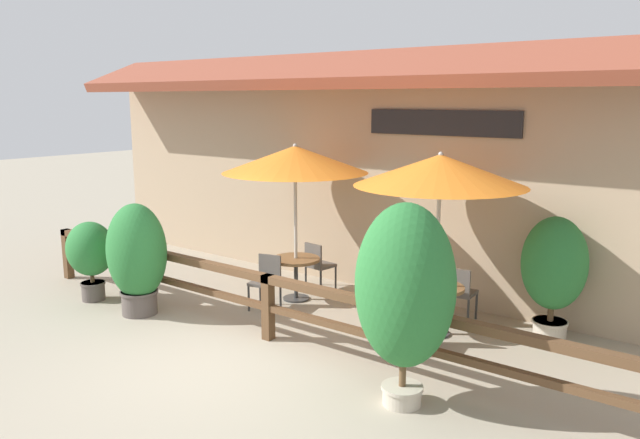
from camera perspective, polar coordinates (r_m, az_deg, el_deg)
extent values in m
plane|color=#9E937F|center=(8.42, -9.64, -12.83)|extent=(60.00, 60.00, 0.00)
cube|color=tan|center=(11.10, 6.07, 2.75)|extent=(14.00, 0.40, 3.60)
cube|color=brown|center=(10.54, 4.71, 13.65)|extent=(14.28, 1.48, 0.70)
cube|color=black|center=(10.25, 11.05, 8.67)|extent=(2.63, 0.04, 0.41)
cube|color=brown|center=(8.81, -4.82, -5.42)|extent=(10.40, 0.14, 0.11)
cube|color=brown|center=(8.94, -4.77, -8.00)|extent=(10.40, 0.10, 0.09)
cube|color=brown|center=(12.83, -22.07, -2.92)|extent=(0.14, 0.14, 0.95)
cube|color=brown|center=(8.94, -4.77, -8.00)|extent=(0.14, 0.14, 0.95)
cylinder|color=#B7B2A8|center=(10.49, -2.24, -1.44)|extent=(0.06, 0.06, 2.25)
cone|color=orange|center=(10.29, -2.29, 5.53)|extent=(2.42, 2.42, 0.44)
sphere|color=#B2ADA3|center=(10.27, -2.30, 6.76)|extent=(0.07, 0.07, 0.07)
cylinder|color=brown|center=(10.59, -2.22, -3.66)|extent=(0.82, 0.82, 0.05)
cylinder|color=#333333|center=(10.68, -2.21, -5.55)|extent=(0.07, 0.07, 0.68)
cylinder|color=#333333|center=(10.78, -2.19, -7.21)|extent=(0.45, 0.45, 0.03)
cube|color=#514C47|center=(10.19, -5.10, -5.78)|extent=(0.51, 0.51, 0.05)
cube|color=#514C47|center=(10.29, -4.61, -4.31)|extent=(0.40, 0.13, 0.40)
cylinder|color=#2D2D2D|center=(10.19, -6.54, -7.20)|extent=(0.04, 0.04, 0.42)
cylinder|color=#2D2D2D|center=(10.01, -4.64, -7.49)|extent=(0.04, 0.04, 0.42)
cylinder|color=#2D2D2D|center=(10.51, -5.49, -6.62)|extent=(0.04, 0.04, 0.42)
cylinder|color=#2D2D2D|center=(10.33, -3.63, -6.89)|extent=(0.04, 0.04, 0.42)
cube|color=#514C47|center=(11.19, 0.07, -4.20)|extent=(0.47, 0.47, 0.05)
cube|color=#514C47|center=(11.01, -0.63, -3.26)|extent=(0.40, 0.09, 0.40)
cylinder|color=#2D2D2D|center=(11.26, 1.44, -5.36)|extent=(0.04, 0.04, 0.42)
cylinder|color=#2D2D2D|center=(11.52, 0.05, -4.99)|extent=(0.04, 0.04, 0.42)
cylinder|color=#2D2D2D|center=(11.00, 0.08, -5.76)|extent=(0.04, 0.04, 0.42)
cylinder|color=#2D2D2D|center=(11.26, -1.31, -5.36)|extent=(0.04, 0.04, 0.42)
cylinder|color=#B7B2A8|center=(9.06, 10.64, -3.61)|extent=(0.06, 0.06, 2.25)
cone|color=orange|center=(8.83, 10.93, 4.45)|extent=(2.42, 2.42, 0.44)
sphere|color=#B2ADA3|center=(8.81, 10.98, 5.88)|extent=(0.07, 0.07, 0.07)
cylinder|color=brown|center=(9.18, 10.55, -6.15)|extent=(0.82, 0.82, 0.05)
cylinder|color=#333333|center=(9.29, 10.47, -8.29)|extent=(0.07, 0.07, 0.68)
cylinder|color=#333333|center=(9.40, 10.40, -10.16)|extent=(0.45, 0.45, 0.03)
cube|color=#514C47|center=(8.65, 7.78, -8.92)|extent=(0.48, 0.48, 0.05)
cube|color=#514C47|center=(8.75, 8.25, -7.15)|extent=(0.40, 0.10, 0.40)
cylinder|color=#2D2D2D|center=(8.63, 6.09, -10.60)|extent=(0.04, 0.04, 0.42)
cylinder|color=#2D2D2D|center=(8.51, 8.51, -10.99)|extent=(0.04, 0.04, 0.42)
cylinder|color=#2D2D2D|center=(8.96, 7.01, -9.79)|extent=(0.04, 0.04, 0.42)
cylinder|color=#2D2D2D|center=(8.85, 9.35, -10.15)|extent=(0.04, 0.04, 0.42)
cube|color=#514C47|center=(9.89, 12.76, -6.54)|extent=(0.46, 0.46, 0.05)
cube|color=#514C47|center=(9.65, 12.44, -5.57)|extent=(0.40, 0.07, 0.40)
cylinder|color=#2D2D2D|center=(10.07, 14.10, -7.68)|extent=(0.04, 0.04, 0.42)
cylinder|color=#2D2D2D|center=(10.19, 12.06, -7.38)|extent=(0.04, 0.04, 0.42)
cylinder|color=#2D2D2D|center=(9.73, 13.39, -8.32)|extent=(0.04, 0.04, 0.42)
cylinder|color=#2D2D2D|center=(9.85, 11.28, -7.99)|extent=(0.04, 0.04, 0.42)
cylinder|color=#564C47|center=(11.37, -20.02, -6.16)|extent=(0.38, 0.38, 0.31)
cylinder|color=#564C47|center=(11.33, -20.06, -5.49)|extent=(0.41, 0.41, 0.04)
cylinder|color=brown|center=(11.29, -20.11, -4.72)|extent=(0.07, 0.07, 0.28)
ellipsoid|color=#287033|center=(11.18, -20.26, -2.52)|extent=(0.85, 0.77, 0.92)
cylinder|color=#564C47|center=(10.43, -16.17, -7.27)|extent=(0.55, 0.55, 0.38)
cylinder|color=#564C47|center=(10.37, -16.22, -6.37)|extent=(0.60, 0.60, 0.04)
ellipsoid|color=#287033|center=(10.20, -16.42, -2.80)|extent=(0.99, 0.89, 1.52)
cylinder|color=#B7AD99|center=(7.32, 7.50, -15.61)|extent=(0.44, 0.44, 0.22)
cylinder|color=#B7AD99|center=(7.28, 7.52, -14.97)|extent=(0.47, 0.47, 0.04)
cylinder|color=brown|center=(7.16, 7.58, -12.85)|extent=(0.08, 0.08, 0.55)
ellipsoid|color=#287033|center=(6.85, 7.77, -6.02)|extent=(1.13, 1.01, 1.83)
cylinder|color=#B7AD99|center=(9.67, 20.24, -9.37)|extent=(0.47, 0.47, 0.25)
cylinder|color=#B7AD99|center=(9.63, 20.28, -8.77)|extent=(0.50, 0.50, 0.04)
cylinder|color=brown|center=(9.56, 20.37, -7.53)|extent=(0.08, 0.08, 0.40)
ellipsoid|color=#287033|center=(9.39, 20.63, -3.76)|extent=(0.92, 0.82, 1.34)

